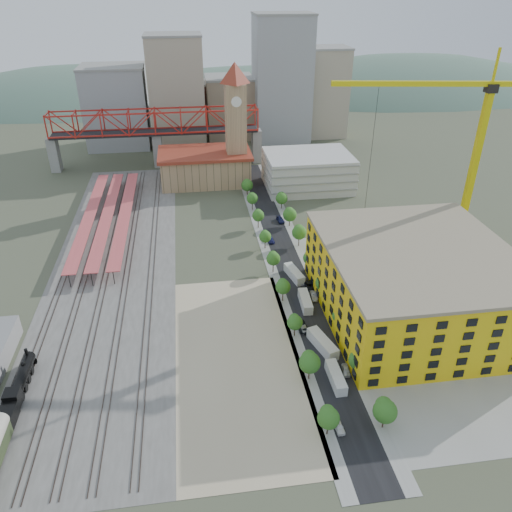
{
  "coord_description": "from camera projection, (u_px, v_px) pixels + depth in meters",
  "views": [
    {
      "loc": [
        -12.27,
        -118.52,
        76.16
      ],
      "look_at": [
        4.4,
        -2.22,
        10.0
      ],
      "focal_mm": 35.0,
      "sensor_mm": 36.0,
      "label": 1
    }
  ],
  "objects": [
    {
      "name": "car_3",
      "position": [
        271.0,
        240.0,
        163.29
      ],
      "size": [
        2.39,
        5.0,
        1.41
      ],
      "primitive_type": "imported",
      "rotation": [
        0.0,
        0.0,
        0.09
      ],
      "color": "navy",
      "rests_on": "ground"
    },
    {
      "name": "sidewalk_west",
      "position": [
        268.0,
        256.0,
        155.34
      ],
      "size": [
        3.0,
        170.0,
        0.04
      ],
      "primitive_type": "cube",
      "color": "gray",
      "rests_on": "ground"
    },
    {
      "name": "street_asphalt",
      "position": [
        285.0,
        254.0,
        156.01
      ],
      "size": [
        12.0,
        170.0,
        0.06
      ],
      "primitive_type": "cube",
      "color": "black",
      "rests_on": "ground"
    },
    {
      "name": "parking_garage",
      "position": [
        308.0,
        171.0,
        202.51
      ],
      "size": [
        34.0,
        26.0,
        14.0
      ],
      "primitive_type": "cube",
      "color": "silver",
      "rests_on": "ground"
    },
    {
      "name": "dirt_lot",
      "position": [
        238.0,
        359.0,
        113.43
      ],
      "size": [
        28.0,
        67.0,
        0.06
      ],
      "primitive_type": "cube",
      "color": "tan",
      "rests_on": "ground"
    },
    {
      "name": "car_6",
      "position": [
        309.0,
        286.0,
        139.0
      ],
      "size": [
        3.03,
        5.46,
        1.45
      ],
      "primitive_type": "imported",
      "rotation": [
        0.0,
        0.0,
        -0.12
      ],
      "color": "black",
      "rests_on": "ground"
    },
    {
      "name": "car_7",
      "position": [
        280.0,
        220.0,
        176.5
      ],
      "size": [
        2.61,
        5.31,
        1.49
      ],
      "primitive_type": "imported",
      "rotation": [
        0.0,
        0.0,
        0.11
      ],
      "color": "#1A204E",
      "rests_on": "ground"
    },
    {
      "name": "car_1",
      "position": [
        303.0,
        328.0,
        122.48
      ],
      "size": [
        2.08,
        4.29,
        1.35
      ],
      "primitive_type": "imported",
      "rotation": [
        0.0,
        0.0,
        0.16
      ],
      "color": "gray",
      "rests_on": "ground"
    },
    {
      "name": "car_0",
      "position": [
        339.0,
        427.0,
        95.62
      ],
      "size": [
        1.92,
        4.17,
        1.38
      ],
      "primitive_type": "imported",
      "rotation": [
        0.0,
        0.0,
        0.07
      ],
      "color": "white",
      "rests_on": "ground"
    },
    {
      "name": "truss_bridge",
      "position": [
        155.0,
        125.0,
        219.33
      ],
      "size": [
        94.0,
        9.6,
        25.6
      ],
      "color": "gray",
      "rests_on": "ground"
    },
    {
      "name": "tower_crane",
      "position": [
        466.0,
        138.0,
        136.44
      ],
      "size": [
        56.29,
        10.63,
        60.49
      ],
      "color": "yellow",
      "rests_on": "ground"
    },
    {
      "name": "rail_tracks",
      "position": [
        110.0,
        262.0,
        151.46
      ],
      "size": [
        26.56,
        160.0,
        0.18
      ],
      "color": "#382B23",
      "rests_on": "ground"
    },
    {
      "name": "station_hall",
      "position": [
        205.0,
        167.0,
        207.95
      ],
      "size": [
        38.0,
        24.0,
        13.1
      ],
      "color": "tan",
      "rests_on": "ground"
    },
    {
      "name": "car_5",
      "position": [
        314.0,
        296.0,
        134.44
      ],
      "size": [
        1.9,
        4.6,
        1.48
      ],
      "primitive_type": "imported",
      "rotation": [
        0.0,
        0.0,
        -0.08
      ],
      "color": "gray",
      "rests_on": "ground"
    },
    {
      "name": "locomotive",
      "position": [
        18.0,
        388.0,
        102.51
      ],
      "size": [
        2.94,
        22.67,
        5.67
      ],
      "color": "black",
      "rests_on": "ground"
    },
    {
      "name": "clock_tower",
      "position": [
        236.0,
        113.0,
        197.02
      ],
      "size": [
        12.0,
        12.0,
        52.0
      ],
      "color": "tan",
      "rests_on": "ground"
    },
    {
      "name": "skyline",
      "position": [
        222.0,
        96.0,
        253.59
      ],
      "size": [
        133.0,
        46.0,
        60.0
      ],
      "color": "#9EA0A3",
      "rests_on": "ground"
    },
    {
      "name": "site_trailer_a",
      "position": [
        336.0,
        377.0,
        106.52
      ],
      "size": [
        2.49,
        9.23,
        2.52
      ],
      "primitive_type": "cube",
      "rotation": [
        0.0,
        0.0,
        0.01
      ],
      "color": "silver",
      "rests_on": "ground"
    },
    {
      "name": "car_4",
      "position": [
        346.0,
        370.0,
        109.28
      ],
      "size": [
        2.1,
        4.13,
        1.35
      ],
      "primitive_type": "imported",
      "rotation": [
        0.0,
        0.0,
        -0.13
      ],
      "color": "silver",
      "rests_on": "ground"
    },
    {
      "name": "platform_canopies",
      "position": [
        107.0,
        214.0,
        172.9
      ],
      "size": [
        16.0,
        80.0,
        4.12
      ],
      "color": "#D15053",
      "rests_on": "ground"
    },
    {
      "name": "construction_pad",
      "position": [
        420.0,
        312.0,
        129.41
      ],
      "size": [
        50.0,
        90.0,
        0.06
      ],
      "primitive_type": "cube",
      "color": "gray",
      "rests_on": "ground"
    },
    {
      "name": "street_trees",
      "position": [
        291.0,
        271.0,
        147.4
      ],
      "size": [
        15.4,
        124.4,
        8.0
      ],
      "color": "#20621D",
      "rests_on": "ground"
    },
    {
      "name": "car_2",
      "position": [
        302.0,
        327.0,
        122.78
      ],
      "size": [
        2.91,
        5.37,
        1.43
      ],
      "primitive_type": "imported",
      "rotation": [
        0.0,
        0.0,
        0.11
      ],
      "color": "black",
      "rests_on": "ground"
    },
    {
      "name": "site_trailer_c",
      "position": [
        305.0,
        301.0,
        131.35
      ],
      "size": [
        2.89,
        9.46,
        2.56
      ],
      "primitive_type": "cube",
      "rotation": [
        0.0,
        0.0,
        -0.05
      ],
      "color": "silver",
      "rests_on": "ground"
    },
    {
      "name": "sidewalk_east",
      "position": [
        302.0,
        253.0,
        156.7
      ],
      "size": [
        3.0,
        170.0,
        0.04
      ],
      "primitive_type": "cube",
      "color": "gray",
      "rests_on": "ground"
    },
    {
      "name": "site_trailer_b",
      "position": [
        322.0,
        344.0,
        116.07
      ],
      "size": [
        5.48,
        10.61,
        2.81
      ],
      "primitive_type": "cube",
      "rotation": [
        0.0,
        0.0,
        0.28
      ],
      "color": "silver",
      "rests_on": "ground"
    },
    {
      "name": "construction_building",
      "position": [
        415.0,
        282.0,
        124.44
      ],
      "size": [
        44.6,
        50.6,
        18.8
      ],
      "color": "yellow",
      "rests_on": "ground"
    },
    {
      "name": "ballast_strip",
      "position": [
        116.0,
        262.0,
        151.74
      ],
      "size": [
        36.0,
        165.0,
        0.06
      ],
      "primitive_type": "cube",
      "color": "#605E59",
      "rests_on": "ground"
    },
    {
      "name": "distant_hills",
      "position": [
        260.0,
        193.0,
        409.99
      ],
      "size": [
        647.0,
        264.0,
        227.0
      ],
      "color": "#4C6B59",
      "rests_on": "ground"
    },
    {
      "name": "site_trailer_d",
      "position": [
        294.0,
        274.0,
        143.44
      ],
      "size": [
        4.51,
        9.81,
        2.6
      ],
      "primitive_type": "cube",
      "rotation": [
        0.0,
        0.0,
        0.22
      ],
      "color": "silver",
      "rests_on": "ground"
    },
    {
      "name": "ground",
      "position": [
        240.0,
        284.0,
        141.11
      ],
      "size": [
        400.0,
        400.0,
        0.0
      ],
      "primitive_type": "plane",
      "color": "#474C38",
      "rests_on": "ground"
    }
  ]
}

